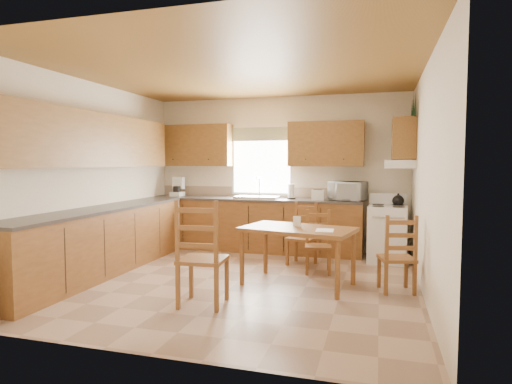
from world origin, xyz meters
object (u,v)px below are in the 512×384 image
(microwave, at_px, (348,191))
(chair_far_right, at_px, (302,234))
(stove, at_px, (388,234))
(chair_near_left, at_px, (203,253))
(chair_far_left, at_px, (318,242))
(dining_table, at_px, (298,256))
(chair_near_right, at_px, (397,253))

(microwave, distance_m, chair_far_right, 1.19)
(stove, height_order, chair_far_right, chair_far_right)
(microwave, xyz_separation_m, chair_far_right, (-0.61, -0.82, -0.61))
(chair_near_left, relative_size, chair_far_left, 1.32)
(dining_table, bearing_deg, chair_far_right, 109.41)
(dining_table, bearing_deg, microwave, 87.91)
(chair_near_left, bearing_deg, stove, -130.88)
(stove, distance_m, dining_table, 1.98)
(microwave, bearing_deg, chair_near_left, -97.77)
(microwave, height_order, dining_table, microwave)
(chair_far_right, bearing_deg, chair_far_left, -38.63)
(microwave, relative_size, chair_far_left, 0.60)
(microwave, bearing_deg, dining_table, -87.57)
(dining_table, height_order, chair_far_left, chair_far_left)
(chair_near_right, height_order, chair_far_left, chair_near_right)
(dining_table, distance_m, chair_far_left, 0.68)
(dining_table, bearing_deg, chair_near_left, -117.20)
(chair_near_left, bearing_deg, dining_table, -133.84)
(dining_table, xyz_separation_m, chair_far_right, (-0.14, 1.06, 0.10))
(stove, xyz_separation_m, chair_near_left, (-1.96, -2.67, 0.15))
(microwave, xyz_separation_m, chair_far_left, (-0.31, -1.23, -0.64))
(stove, xyz_separation_m, chair_near_right, (0.08, -1.58, 0.04))
(dining_table, height_order, chair_near_right, chair_near_right)
(dining_table, bearing_deg, chair_far_left, 87.74)
(stove, xyz_separation_m, chair_far_left, (-0.94, -0.97, 0.01))
(dining_table, relative_size, chair_far_left, 1.57)
(stove, distance_m, chair_far_left, 1.36)
(dining_table, relative_size, chair_near_right, 1.47)
(stove, relative_size, chair_far_right, 0.92)
(chair_near_right, xyz_separation_m, chair_far_right, (-1.33, 1.01, -0.00))
(chair_near_right, xyz_separation_m, chair_far_left, (-1.02, 0.61, -0.03))
(chair_near_right, bearing_deg, chair_far_left, -45.38)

